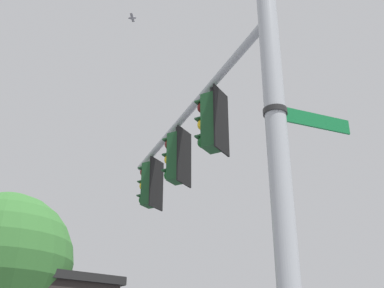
# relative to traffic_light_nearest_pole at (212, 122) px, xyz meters

# --- Properties ---
(signal_pole) EXTENTS (0.29, 0.29, 7.11)m
(signal_pole) POSITION_rel_traffic_light_nearest_pole_xyz_m (-1.22, -1.62, -2.21)
(signal_pole) COLOR #ADB2B7
(signal_pole) RESTS_ON ground
(mast_arm) EXTENTS (4.04, 5.22, 0.15)m
(mast_arm) POSITION_rel_traffic_light_nearest_pole_xyz_m (0.74, 0.95, 0.77)
(mast_arm) COLOR #ADB2B7
(traffic_light_nearest_pole) EXTENTS (0.54, 0.49, 1.31)m
(traffic_light_nearest_pole) POSITION_rel_traffic_light_nearest_pole_xyz_m (0.00, 0.00, 0.00)
(traffic_light_nearest_pole) COLOR black
(traffic_light_mid_inner) EXTENTS (0.54, 0.49, 1.31)m
(traffic_light_mid_inner) POSITION_rel_traffic_light_nearest_pole_xyz_m (1.07, 1.39, 0.00)
(traffic_light_mid_inner) COLOR black
(traffic_light_mid_outer) EXTENTS (0.54, 0.49, 1.31)m
(traffic_light_mid_outer) POSITION_rel_traffic_light_nearest_pole_xyz_m (2.13, 2.79, 0.00)
(traffic_light_mid_outer) COLOR black
(street_name_sign) EXTENTS (1.16, 0.93, 0.22)m
(street_name_sign) POSITION_rel_traffic_light_nearest_pole_xyz_m (-0.96, -1.81, -0.80)
(street_name_sign) COLOR #147238
(bird_flying) EXTENTS (0.30, 0.22, 0.08)m
(bird_flying) POSITION_rel_traffic_light_nearest_pole_xyz_m (1.15, 2.85, 4.28)
(bird_flying) COLOR gray
(tree_by_storefront) EXTENTS (4.92, 4.92, 7.77)m
(tree_by_storefront) POSITION_rel_traffic_light_nearest_pole_xyz_m (5.06, 11.09, -0.46)
(tree_by_storefront) COLOR #4C3823
(tree_by_storefront) RESTS_ON ground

